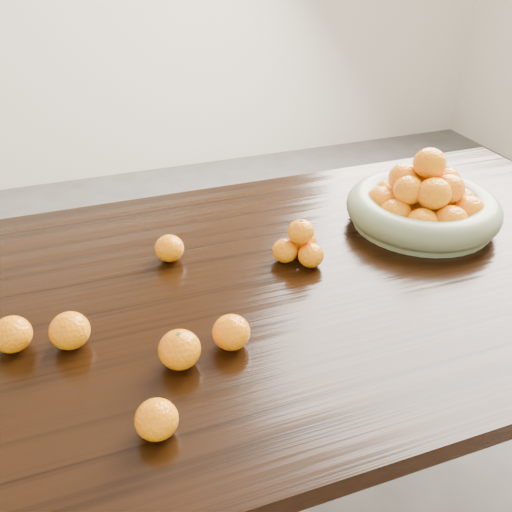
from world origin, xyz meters
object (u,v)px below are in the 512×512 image
object	(u,v)px
loose_orange_0	(180,350)
orange_pyramid	(300,245)
dining_table	(252,317)
fruit_bowl	(423,204)

from	to	relation	value
loose_orange_0	orange_pyramid	bearing A→B (deg)	36.61
dining_table	fruit_bowl	xyz separation A→B (m)	(0.49, 0.11, 0.14)
fruit_bowl	loose_orange_0	size ratio (longest dim) A/B	5.12
fruit_bowl	dining_table	bearing A→B (deg)	-167.46
orange_pyramid	fruit_bowl	bearing A→B (deg)	8.58
dining_table	orange_pyramid	size ratio (longest dim) A/B	17.14
fruit_bowl	loose_orange_0	world-z (taller)	fruit_bowl
loose_orange_0	fruit_bowl	bearing A→B (deg)	23.64
dining_table	loose_orange_0	distance (m)	0.31
fruit_bowl	orange_pyramid	xyz separation A→B (m)	(-0.36, -0.05, -0.01)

